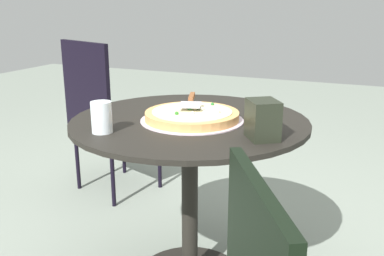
{
  "coord_description": "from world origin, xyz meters",
  "views": [
    {
      "loc": [
        -1.46,
        -0.64,
        1.14
      ],
      "look_at": [
        -0.02,
        -0.02,
        0.68
      ],
      "focal_mm": 40.74,
      "sensor_mm": 36.0,
      "label": 1
    }
  ],
  "objects_px": {
    "pizza_on_tray": "(192,116)",
    "patio_chair_far": "(104,109)",
    "patio_table": "(190,163)",
    "drinking_cup": "(102,117)",
    "napkin_dispenser": "(263,120)",
    "pizza_server": "(191,100)"
  },
  "relations": [
    {
      "from": "patio_table",
      "to": "drinking_cup",
      "type": "relative_size",
      "value": 8.44
    },
    {
      "from": "pizza_on_tray",
      "to": "patio_chair_far",
      "type": "distance_m",
      "value": 1.06
    },
    {
      "from": "patio_table",
      "to": "patio_chair_far",
      "type": "bearing_deg",
      "value": 53.1
    },
    {
      "from": "pizza_on_tray",
      "to": "napkin_dispenser",
      "type": "relative_size",
      "value": 3.02
    },
    {
      "from": "pizza_on_tray",
      "to": "pizza_server",
      "type": "bearing_deg",
      "value": 27.27
    },
    {
      "from": "pizza_on_tray",
      "to": "patio_chair_far",
      "type": "relative_size",
      "value": 0.42
    },
    {
      "from": "patio_table",
      "to": "patio_chair_far",
      "type": "xyz_separation_m",
      "value": [
        0.61,
        0.82,
        -0.0
      ]
    },
    {
      "from": "patio_table",
      "to": "pizza_on_tray",
      "type": "xyz_separation_m",
      "value": [
        -0.02,
        -0.02,
        0.2
      ]
    },
    {
      "from": "patio_table",
      "to": "drinking_cup",
      "type": "bearing_deg",
      "value": 143.87
    },
    {
      "from": "drinking_cup",
      "to": "napkin_dispenser",
      "type": "bearing_deg",
      "value": -74.12
    },
    {
      "from": "patio_table",
      "to": "drinking_cup",
      "type": "xyz_separation_m",
      "value": [
        -0.28,
        0.2,
        0.23
      ]
    },
    {
      "from": "patio_table",
      "to": "pizza_on_tray",
      "type": "distance_m",
      "value": 0.2
    },
    {
      "from": "drinking_cup",
      "to": "pizza_on_tray",
      "type": "bearing_deg",
      "value": -40.23
    },
    {
      "from": "napkin_dispenser",
      "to": "patio_chair_far",
      "type": "bearing_deg",
      "value": -157.82
    },
    {
      "from": "pizza_on_tray",
      "to": "napkin_dispenser",
      "type": "height_order",
      "value": "napkin_dispenser"
    },
    {
      "from": "drinking_cup",
      "to": "napkin_dispenser",
      "type": "relative_size",
      "value": 0.84
    },
    {
      "from": "pizza_on_tray",
      "to": "napkin_dispenser",
      "type": "xyz_separation_m",
      "value": [
        -0.11,
        -0.3,
        0.05
      ]
    },
    {
      "from": "pizza_server",
      "to": "patio_chair_far",
      "type": "relative_size",
      "value": 0.23
    },
    {
      "from": "pizza_server",
      "to": "patio_chair_far",
      "type": "xyz_separation_m",
      "value": [
        0.55,
        0.8,
        -0.24
      ]
    },
    {
      "from": "napkin_dispenser",
      "to": "pizza_server",
      "type": "bearing_deg",
      "value": -153.89
    },
    {
      "from": "drinking_cup",
      "to": "napkin_dispenser",
      "type": "xyz_separation_m",
      "value": [
        0.15,
        -0.52,
        0.01
      ]
    },
    {
      "from": "napkin_dispenser",
      "to": "patio_table",
      "type": "bearing_deg",
      "value": -147.07
    }
  ]
}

